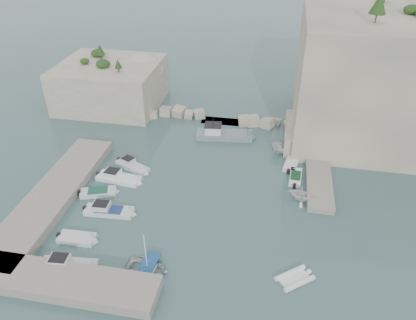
% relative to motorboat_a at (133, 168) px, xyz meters
% --- Properties ---
extents(ground, '(400.00, 400.00, 0.00)m').
position_rel_motorboat_a_xyz_m(ground, '(10.12, -6.82, 0.00)').
color(ground, '#426362').
rests_on(ground, ground).
extents(cliff_east, '(26.00, 22.00, 17.00)m').
position_rel_motorboat_a_xyz_m(cliff_east, '(33.12, 16.18, 8.50)').
color(cliff_east, beige).
rests_on(cliff_east, ground).
extents(cliff_terrace, '(8.00, 10.00, 2.50)m').
position_rel_motorboat_a_xyz_m(cliff_terrace, '(23.12, 11.18, 1.25)').
color(cliff_terrace, beige).
rests_on(cliff_terrace, ground).
extents(outcrop_west, '(16.00, 14.00, 7.00)m').
position_rel_motorboat_a_xyz_m(outcrop_west, '(-9.88, 18.18, 3.50)').
color(outcrop_west, beige).
rests_on(outcrop_west, ground).
extents(quay_west, '(5.00, 24.00, 1.10)m').
position_rel_motorboat_a_xyz_m(quay_west, '(-6.88, -7.82, 0.55)').
color(quay_west, '#9E9689').
rests_on(quay_west, ground).
extents(quay_south, '(18.00, 4.00, 1.10)m').
position_rel_motorboat_a_xyz_m(quay_south, '(0.12, -19.32, 0.55)').
color(quay_south, '#9E9689').
rests_on(quay_south, ground).
extents(ledge_east, '(3.00, 16.00, 0.80)m').
position_rel_motorboat_a_xyz_m(ledge_east, '(23.62, 3.18, 0.40)').
color(ledge_east, '#9E9689').
rests_on(ledge_east, ground).
extents(breakwater, '(28.00, 3.00, 1.40)m').
position_rel_motorboat_a_xyz_m(breakwater, '(9.12, 15.18, 0.70)').
color(breakwater, beige).
rests_on(breakwater, ground).
extents(motorboat_a, '(5.50, 3.71, 1.40)m').
position_rel_motorboat_a_xyz_m(motorboat_a, '(0.00, 0.00, 0.00)').
color(motorboat_a, silver).
rests_on(motorboat_a, ground).
extents(motorboat_b, '(6.20, 2.59, 1.40)m').
position_rel_motorboat_a_xyz_m(motorboat_b, '(-0.75, -2.87, 0.00)').
color(motorboat_b, white).
rests_on(motorboat_b, ground).
extents(motorboat_c, '(4.81, 3.00, 0.70)m').
position_rel_motorboat_a_xyz_m(motorboat_c, '(-2.13, -5.99, 0.00)').
color(motorboat_c, silver).
rests_on(motorboat_c, ground).
extents(motorboat_d, '(6.05, 2.12, 1.40)m').
position_rel_motorboat_a_xyz_m(motorboat_d, '(0.47, -9.01, 0.00)').
color(motorboat_d, silver).
rests_on(motorboat_d, ground).
extents(motorboat_e, '(4.18, 1.81, 0.70)m').
position_rel_motorboat_a_xyz_m(motorboat_e, '(-1.11, -13.64, 0.00)').
color(motorboat_e, silver).
rests_on(motorboat_e, ground).
extents(motorboat_f, '(6.00, 2.28, 1.40)m').
position_rel_motorboat_a_xyz_m(motorboat_f, '(-0.22, -17.21, 0.00)').
color(motorboat_f, silver).
rests_on(motorboat_f, ground).
extents(rowboat, '(4.42, 3.39, 0.85)m').
position_rel_motorboat_a_xyz_m(rowboat, '(7.19, -16.11, 0.00)').
color(rowboat, silver).
rests_on(rowboat, ground).
extents(inflatable_dinghy, '(3.98, 3.67, 0.44)m').
position_rel_motorboat_a_xyz_m(inflatable_dinghy, '(20.84, -14.71, 0.00)').
color(inflatable_dinghy, white).
rests_on(inflatable_dinghy, ground).
extents(tender_east_a, '(4.17, 3.80, 1.87)m').
position_rel_motorboat_a_xyz_m(tender_east_a, '(21.56, -2.62, 0.00)').
color(tender_east_a, white).
rests_on(tender_east_a, ground).
extents(tender_east_b, '(1.66, 4.18, 0.70)m').
position_rel_motorboat_a_xyz_m(tender_east_b, '(20.80, 1.42, 0.00)').
color(tender_east_b, white).
rests_on(tender_east_b, ground).
extents(tender_east_c, '(2.45, 5.13, 0.70)m').
position_rel_motorboat_a_xyz_m(tender_east_c, '(20.32, 4.80, 0.00)').
color(tender_east_c, white).
rests_on(tender_east_c, ground).
extents(tender_east_d, '(5.21, 2.18, 1.98)m').
position_rel_motorboat_a_xyz_m(tender_east_d, '(20.00, 7.25, 0.00)').
color(tender_east_d, silver).
rests_on(tender_east_d, ground).
extents(work_boat, '(9.18, 3.69, 2.20)m').
position_rel_motorboat_a_xyz_m(work_boat, '(10.48, 10.11, 0.00)').
color(work_boat, slate).
rests_on(work_boat, ground).
extents(rowboat_mast, '(0.10, 0.10, 4.20)m').
position_rel_motorboat_a_xyz_m(rowboat_mast, '(7.19, -16.11, 2.53)').
color(rowboat_mast, white).
rests_on(rowboat_mast, rowboat).
extents(vegetation, '(53.48, 13.88, 13.40)m').
position_rel_motorboat_a_xyz_m(vegetation, '(27.95, 17.58, 17.93)').
color(vegetation, '#1E4219').
rests_on(vegetation, ground).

